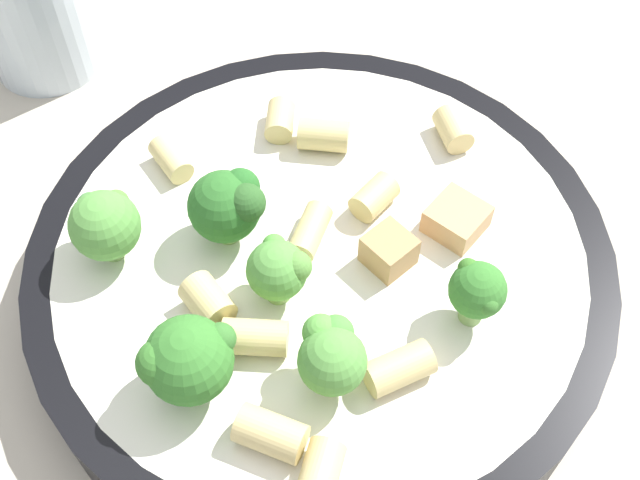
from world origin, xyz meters
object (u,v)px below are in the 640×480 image
Objects in this scene: broccoli_floret_3 at (187,360)px; rigatoni_8 at (312,230)px; rigatoni_9 at (280,120)px; drinking_glass at (30,4)px; broccoli_floret_4 at (330,355)px; broccoli_floret_5 at (478,291)px; rigatoni_4 at (453,129)px; chicken_chunk_1 at (457,219)px; rigatoni_3 at (320,473)px; broccoli_floret_1 at (278,269)px; rigatoni_7 at (399,368)px; rigatoni_5 at (271,433)px; chicken_chunk_0 at (389,251)px; rigatoni_1 at (374,197)px; pasta_bowl at (320,268)px; rigatoni_0 at (324,135)px; broccoli_floret_2 at (105,224)px; rigatoni_10 at (210,305)px; rigatoni_6 at (255,337)px; broccoli_floret_0 at (229,205)px; rigatoni_2 at (171,159)px.

rigatoni_8 is at bearing -155.95° from broccoli_floret_3.
drinking_glass is (0.08, -0.16, 0.00)m from rigatoni_9.
broccoli_floret_4 is 1.04× the size of broccoli_floret_5.
chicken_chunk_1 is (0.04, 0.05, -0.00)m from rigatoni_4.
broccoli_floret_5 is at bearing -165.31° from rigatoni_3.
broccoli_floret_5 is 0.10m from rigatoni_3.
broccoli_floret_1 is 1.18× the size of rigatoni_7.
broccoli_floret_5 is 1.26× the size of rigatoni_5.
rigatoni_9 is 1.06× the size of chicken_chunk_0.
rigatoni_1 is 0.80× the size of rigatoni_5.
rigatoni_9 is (-0.03, -0.08, 0.02)m from pasta_bowl.
rigatoni_5 is at bearing 49.28° from rigatoni_0.
broccoli_floret_2 is at bearing -83.45° from rigatoni_5.
rigatoni_5 is at bearing 28.70° from rigatoni_4.
rigatoni_9 is at bearing -113.23° from broccoli_floret_4.
rigatoni_5 and chicken_chunk_0 have the same top height.
broccoli_floret_3 reaches higher than rigatoni_8.
broccoli_floret_4 reaches higher than chicken_chunk_1.
chicken_chunk_0 is (-0.06, -0.04, -0.01)m from broccoli_floret_4.
broccoli_floret_3 reaches higher than rigatoni_10.
rigatoni_1 is at bearing -144.02° from rigatoni_5.
rigatoni_3 is 0.06m from rigatoni_7.
chicken_chunk_0 is (0.01, 0.03, 0.00)m from rigatoni_1.
rigatoni_3 is at bearing 98.58° from broccoli_floret_2.
broccoli_floret_5 is 1.46× the size of rigatoni_3.
rigatoni_10 is (0.01, -0.02, 0.00)m from rigatoni_6.
broccoli_floret_4 is at bearing 116.08° from rigatoni_10.
broccoli_floret_3 is at bearing -17.26° from broccoli_floret_5.
rigatoni_9 is at bearing -108.22° from pasta_bowl.
rigatoni_1 is 0.07m from rigatoni_9.
rigatoni_3 reaches higher than pasta_bowl.
chicken_chunk_1 is (-0.03, -0.04, -0.01)m from broccoli_floret_5.
broccoli_floret_1 is 0.96× the size of broccoli_floret_5.
broccoli_floret_3 is at bearing 48.60° from broccoli_floret_0.
rigatoni_4 is (-0.13, 0.01, -0.02)m from broccoli_floret_0.
rigatoni_5 reaches higher than rigatoni_2.
chicken_chunk_0 is 0.20× the size of drinking_glass.
broccoli_floret_0 is at bearing 95.30° from rigatoni_2.
rigatoni_10 is at bearing -97.16° from rigatoni_5.
chicken_chunk_1 is at bearing 159.23° from pasta_bowl.
rigatoni_8 is 0.04m from chicken_chunk_0.
rigatoni_3 is (0.10, 0.10, 0.00)m from rigatoni_1.
broccoli_floret_2 is at bearing -28.49° from rigatoni_8.
rigatoni_0 is 1.14× the size of rigatoni_4.
broccoli_floret_5 is at bearing -179.22° from rigatoni_5.
drinking_glass is at bearing -84.72° from broccoli_floret_1.
rigatoni_3 is at bearing 45.98° from rigatoni_1.
rigatoni_4 is 0.10m from rigatoni_8.
rigatoni_9 is at bearing -136.73° from rigatoni_10.
drinking_glass is (-0.01, -0.33, 0.00)m from rigatoni_3.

